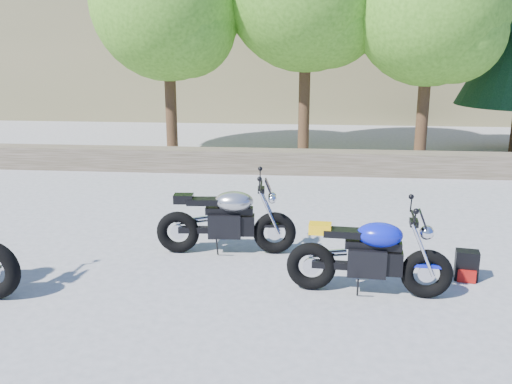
% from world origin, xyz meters
% --- Properties ---
extents(ground, '(90.00, 90.00, 0.00)m').
position_xyz_m(ground, '(0.00, 0.00, 0.00)').
color(ground, gray).
rests_on(ground, ground).
extents(stone_wall, '(22.00, 0.55, 0.50)m').
position_xyz_m(stone_wall, '(0.00, 5.50, 0.25)').
color(stone_wall, '#484230').
rests_on(stone_wall, ground).
extents(tree_decid_left, '(3.67, 3.67, 5.62)m').
position_xyz_m(tree_decid_left, '(-2.39, 7.14, 3.63)').
color(tree_decid_left, '#382314').
rests_on(tree_decid_left, ground).
extents(tree_decid_right, '(3.54, 3.54, 5.41)m').
position_xyz_m(tree_decid_right, '(3.71, 6.94, 3.50)').
color(tree_decid_right, '#382314').
rests_on(tree_decid_right, ground).
extents(silver_bike, '(1.92, 0.61, 0.96)m').
position_xyz_m(silver_bike, '(-0.15, 0.53, 0.47)').
color(silver_bike, black).
rests_on(silver_bike, ground).
extents(blue_bike, '(1.89, 0.60, 0.95)m').
position_xyz_m(blue_bike, '(1.65, -0.62, 0.46)').
color(blue_bike, black).
rests_on(blue_bike, ground).
extents(backpack, '(0.30, 0.27, 0.37)m').
position_xyz_m(backpack, '(2.88, -0.10, 0.18)').
color(backpack, black).
rests_on(backpack, ground).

